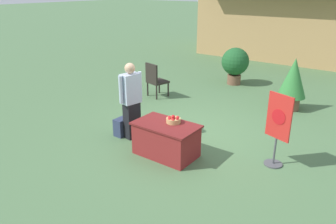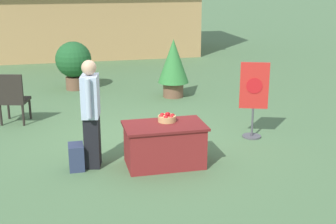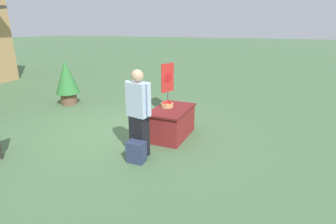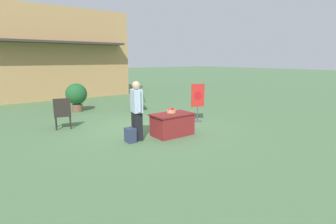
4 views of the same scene
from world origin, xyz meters
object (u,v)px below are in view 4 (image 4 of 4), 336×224
Objects in this scene: backpack at (130,135)px; apple_basket at (171,111)px; person_visitor at (137,110)px; patio_chair at (62,112)px; potted_plant_far_right at (138,93)px; potted_plant_far_left at (76,95)px; display_table at (172,124)px; poster_board at (198,101)px.

apple_basket is at bearing -0.22° from backpack.
apple_basket reaches higher than backpack.
patio_chair is at bearing 129.55° from person_visitor.
potted_plant_far_right reaches higher than apple_basket.
person_visitor is at bearing 176.36° from apple_basket.
person_visitor is 1.35× the size of potted_plant_far_left.
display_table is at bearing -6.14° from backpack.
potted_plant_far_left is at bearing -11.87° from patio_chair.
display_table is at bearing 0.00° from person_visitor.
backpack is 4.95m from potted_plant_far_right.
potted_plant_far_right is at bearing -148.14° from poster_board.
poster_board is at bearing -99.00° from patio_chair.
potted_plant_far_right is (1.22, 4.30, 0.48)m from display_table.
person_visitor reaches higher than backpack.
poster_board is 1.12× the size of potted_plant_far_left.
backpack is (-1.43, 0.15, -0.14)m from display_table.
person_visitor reaches higher than potted_plant_far_left.
potted_plant_far_left is 0.88× the size of potted_plant_far_right.
poster_board is at bearing -56.37° from potted_plant_far_left.
display_table is 0.75× the size of person_visitor.
poster_board is (1.95, 0.94, 0.44)m from display_table.
poster_board is 3.44m from potted_plant_far_right.
apple_basket is at bearing 62.56° from display_table.
display_table is 3.88m from patio_chair.
person_visitor reaches higher than apple_basket.
apple_basket is 0.23× the size of potted_plant_far_left.
potted_plant_far_left is (0.21, 5.55, 0.56)m from backpack.
display_table is 0.90× the size of poster_board.
potted_plant_far_right is (2.43, -1.40, 0.06)m from potted_plant_far_left.
potted_plant_far_left is 2.81m from potted_plant_far_right.
poster_board is (3.10, 0.71, -0.11)m from person_visitor.
backpack is at bearing -142.78° from patio_chair.
poster_board is at bearing 25.70° from display_table.
backpack is 2.99m from patio_chair.
person_visitor reaches higher than poster_board.
poster_board reaches higher than backpack.
backpack is at bearing -154.10° from person_visitor.
patio_chair is at bearing -93.61° from poster_board.
patio_chair is 0.83× the size of potted_plant_far_left.
apple_basket is 5.70m from potted_plant_far_left.
person_visitor is 1.19× the size of potted_plant_far_right.
potted_plant_far_right is (2.37, 4.07, -0.07)m from person_visitor.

